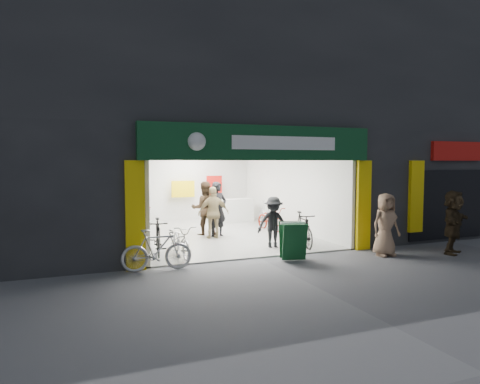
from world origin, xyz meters
TOP-DOWN VIEW (x-y plane):
  - ground at (0.00, 0.00)m, footprint 60.00×60.00m
  - building at (0.91, 4.99)m, footprint 17.00×10.27m
  - bike_left_front at (-1.92, 0.91)m, footprint 0.60×1.69m
  - bike_left_midfront at (-2.50, 1.14)m, footprint 0.75×1.78m
  - bike_left_midback at (-2.50, 4.84)m, footprint 0.73×1.99m
  - bike_left_back at (-2.19, 5.33)m, footprint 0.56×1.62m
  - bike_right_front at (1.80, 0.91)m, footprint 0.82×1.82m
  - bike_right_mid at (2.20, 3.92)m, footprint 0.83×1.77m
  - bike_right_back at (2.50, 4.98)m, footprint 0.59×1.75m
  - parked_bike at (-2.80, -0.30)m, footprint 1.68×0.56m
  - customer_a at (-0.04, 3.41)m, footprint 0.80×0.66m
  - customer_b at (-0.36, 3.93)m, footprint 1.01×0.83m
  - customer_c at (0.87, 1.00)m, footprint 1.05×0.67m
  - customer_d at (-0.30, 3.09)m, footprint 1.06×0.52m
  - pedestrian_near at (3.30, -0.96)m, footprint 0.84×0.55m
  - pedestrian_far at (5.22, -1.45)m, footprint 1.67×1.32m
  - sandwich_board at (0.70, -0.50)m, footprint 0.76×0.77m

SIDE VIEW (x-z plane):
  - ground at x=0.00m, z-range 0.00..0.00m
  - bike_left_front at x=-1.92m, z-range 0.00..0.89m
  - bike_right_mid at x=2.20m, z-range 0.00..0.90m
  - bike_left_back at x=-2.19m, z-range 0.00..0.95m
  - parked_bike at x=-2.80m, z-range 0.00..1.00m
  - bike_left_midback at x=-2.50m, z-range 0.00..1.04m
  - bike_right_back at x=2.50m, z-range 0.00..1.04m
  - bike_left_midfront at x=-2.50m, z-range 0.00..1.04m
  - bike_right_front at x=1.80m, z-range 0.00..1.06m
  - sandwich_board at x=0.70m, z-range 0.05..1.02m
  - customer_c at x=0.87m, z-range 0.00..1.54m
  - pedestrian_near at x=3.30m, z-range 0.00..1.71m
  - customer_d at x=-0.30m, z-range 0.00..1.75m
  - pedestrian_far at x=5.22m, z-range 0.00..1.78m
  - customer_b at x=-0.36m, z-range 0.00..1.88m
  - customer_a at x=-0.04m, z-range 0.00..1.89m
  - building at x=0.91m, z-range 0.31..8.31m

